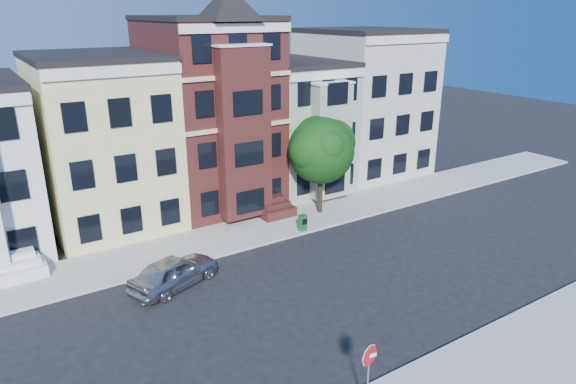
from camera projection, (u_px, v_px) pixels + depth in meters
ground at (342, 287)px, 24.71m from camera, size 120.00×120.00×0.00m
far_sidewalk at (259, 229)px, 31.02m from camera, size 60.00×4.00×0.15m
near_sidewalk at (481, 380)px, 18.36m from camera, size 60.00×4.00×0.15m
house_yellow at (103, 144)px, 30.93m from camera, size 7.00×9.00×10.00m
house_brown at (209, 115)px, 34.19m from camera, size 7.00×9.00×12.00m
house_green at (290, 126)px, 38.02m from camera, size 6.00×9.00×9.00m
house_cream at (363, 104)px, 41.28m from camera, size 8.00×9.00×11.00m
street_tree at (321, 155)px, 32.24m from camera, size 8.58×8.58×7.72m
parked_car at (174, 272)px, 24.50m from camera, size 4.94×3.27×1.56m
newspaper_box at (303, 223)px, 30.53m from camera, size 0.45×0.40×0.97m
stop_sign at (368, 373)px, 16.49m from camera, size 0.77×0.23×2.78m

